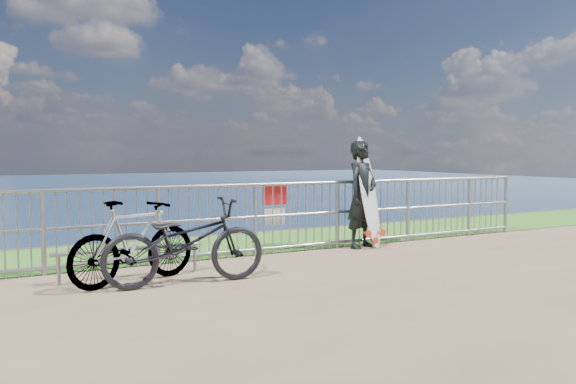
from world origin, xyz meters
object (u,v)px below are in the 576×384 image
surfer (362,194)px  bicycle_far (134,242)px  bicycle_near (185,242)px  surfboard (369,196)px

surfer → bicycle_far: surfer is taller
surfer → bicycle_far: 4.06m
bicycle_far → surfer: bearing=-96.6°
surfer → bicycle_near: bearing=177.9°
surfboard → bicycle_near: surfboard is taller
surfboard → bicycle_far: size_ratio=1.10×
surfer → bicycle_far: (-3.96, -0.83, -0.38)m
surfer → bicycle_near: 3.65m
surfer → surfboard: size_ratio=0.95×
surfer → bicycle_far: bearing=170.5°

